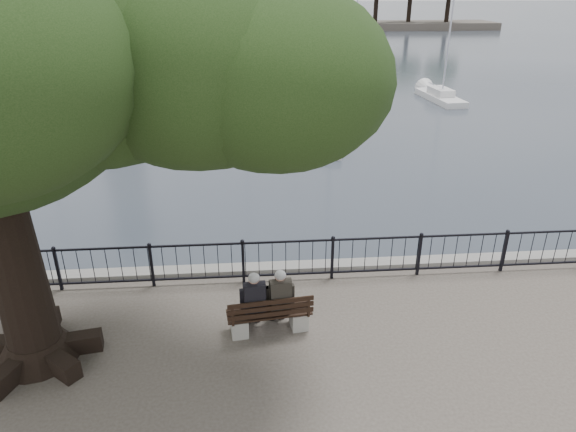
{
  "coord_description": "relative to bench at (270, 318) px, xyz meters",
  "views": [
    {
      "loc": [
        -0.81,
        -7.46,
        6.19
      ],
      "look_at": [
        0.0,
        2.5,
        1.6
      ],
      "focal_mm": 32.0,
      "sensor_mm": 36.0,
      "label": 1
    }
  ],
  "objects": [
    {
      "name": "harbor",
      "position": [
        0.5,
        2.34,
        -0.8
      ],
      "size": [
        260.0,
        260.0,
        1.2
      ],
      "color": "slate",
      "rests_on": "ground"
    },
    {
      "name": "railing",
      "position": [
        0.5,
        1.84,
        0.26
      ],
      "size": [
        22.06,
        0.06,
        1.0
      ],
      "color": "black",
      "rests_on": "ground"
    },
    {
      "name": "bench",
      "position": [
        0.0,
        0.0,
        0.0
      ],
      "size": [
        1.66,
        0.68,
        0.85
      ],
      "color": "gray",
      "rests_on": "ground"
    },
    {
      "name": "person_left",
      "position": [
        -0.29,
        0.06,
        0.33
      ],
      "size": [
        0.42,
        0.7,
        1.35
      ],
      "color": "black",
      "rests_on": "ground"
    },
    {
      "name": "person_right",
      "position": [
        0.19,
        0.12,
        0.33
      ],
      "size": [
        0.42,
        0.7,
        1.35
      ],
      "color": "black",
      "rests_on": "ground"
    },
    {
      "name": "tree",
      "position": [
        -3.44,
        -0.3,
        5.0
      ],
      "size": [
        9.86,
        6.89,
        8.05
      ],
      "color": "black",
      "rests_on": "ground"
    },
    {
      "name": "lion_monument",
      "position": [
        2.5,
        49.28,
        0.86
      ],
      "size": [
        5.83,
        5.83,
        8.64
      ],
      "color": "slate",
      "rests_on": "ground"
    },
    {
      "name": "sailboat_a",
      "position": [
        -10.32,
        17.85,
        -1.0
      ],
      "size": [
        3.14,
        5.85,
        10.1
      ],
      "color": "silver",
      "rests_on": "ground"
    },
    {
      "name": "sailboat_b",
      "position": [
        -0.38,
        22.43,
        -0.96
      ],
      "size": [
        2.44,
        5.78,
        11.75
      ],
      "color": "silver",
      "rests_on": "ground"
    },
    {
      "name": "sailboat_c",
      "position": [
        3.66,
        15.88,
        -1.0
      ],
      "size": [
        2.7,
        5.6,
        9.83
      ],
      "color": "silver",
      "rests_on": "ground"
    },
    {
      "name": "sailboat_d",
      "position": [
        12.43,
        24.88,
        -1.0
      ],
      "size": [
        1.86,
        5.23,
        9.59
      ],
      "color": "silver",
      "rests_on": "ground"
    },
    {
      "name": "sailboat_e",
      "position": [
        -11.0,
        30.06,
        -0.93
      ],
      "size": [
        3.75,
        6.21,
        13.21
      ],
      "color": "silver",
      "rests_on": "ground"
    },
    {
      "name": "sailboat_f",
      "position": [
        3.32,
        30.2,
        -0.99
      ],
      "size": [
        2.94,
        5.55,
        10.34
      ],
      "color": "silver",
      "rests_on": "ground"
    },
    {
      "name": "sailboat_g",
      "position": [
        9.33,
        38.44,
        -0.98
      ],
      "size": [
        3.81,
        6.19,
        11.15
      ],
      "color": "silver",
      "rests_on": "ground"
    },
    {
      "name": "sailboat_h",
      "position": [
        -6.69,
        38.17,
        -0.96
      ],
      "size": [
        2.09,
        5.58,
        11.61
      ],
      "color": "silver",
      "rests_on": "ground"
    },
    {
      "name": "sailboat_i",
      "position": [
        -4.79,
        35.9,
        -0.99
      ],
      "size": [
        2.15,
        4.77,
        9.53
      ],
      "color": "silver",
      "rests_on": "ground"
    },
    {
      "name": "far_shore",
      "position": [
        26.05,
        78.8,
        2.7
      ],
      "size": [
        30.0,
        8.6,
        9.18
      ],
      "color": "#474039",
      "rests_on": "ground"
    }
  ]
}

